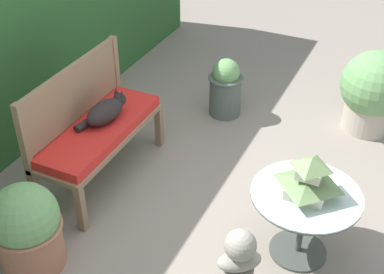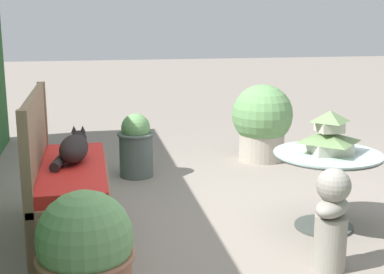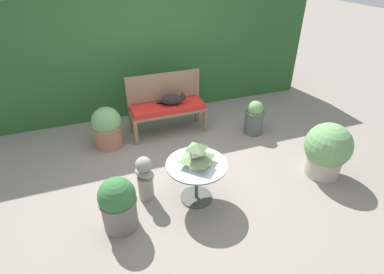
{
  "view_description": "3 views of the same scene",
  "coord_description": "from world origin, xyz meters",
  "px_view_note": "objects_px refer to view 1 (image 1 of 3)",
  "views": [
    {
      "loc": [
        -2.87,
        -1.15,
        2.89
      ],
      "look_at": [
        0.04,
        0.23,
        0.65
      ],
      "focal_mm": 50.0,
      "sensor_mm": 36.0,
      "label": 1
    },
    {
      "loc": [
        -3.43,
        0.92,
        1.48
      ],
      "look_at": [
        0.13,
        0.23,
        0.65
      ],
      "focal_mm": 50.0,
      "sensor_mm": 36.0,
      "label": 2
    },
    {
      "loc": [
        -1.14,
        -3.36,
        2.72
      ],
      "look_at": [
        0.13,
        0.11,
        0.42
      ],
      "focal_mm": 28.0,
      "sensor_mm": 36.0,
      "label": 3
    }
  ],
  "objects_px": {
    "patio_table": "(305,206)",
    "potted_plant_table_far": "(226,88)",
    "pagoda_birdhouse": "(309,179)",
    "potted_plant_path_edge": "(373,91)",
    "garden_bench": "(100,134)",
    "garden_bust": "(239,268)",
    "cat": "(105,111)",
    "potted_plant_patio_mid": "(27,228)"
  },
  "relations": [
    {
      "from": "potted_plant_path_edge",
      "to": "cat",
      "type": "bearing_deg",
      "value": 131.24
    },
    {
      "from": "garden_bench",
      "to": "garden_bust",
      "type": "distance_m",
      "value": 1.67
    },
    {
      "from": "patio_table",
      "to": "potted_plant_patio_mid",
      "type": "height_order",
      "value": "potted_plant_patio_mid"
    },
    {
      "from": "pagoda_birdhouse",
      "to": "patio_table",
      "type": "bearing_deg",
      "value": 90.0
    },
    {
      "from": "garden_bench",
      "to": "pagoda_birdhouse",
      "type": "xyz_separation_m",
      "value": [
        -0.14,
        -1.74,
        0.24
      ]
    },
    {
      "from": "potted_plant_path_edge",
      "to": "potted_plant_table_far",
      "type": "bearing_deg",
      "value": 104.49
    },
    {
      "from": "patio_table",
      "to": "potted_plant_path_edge",
      "type": "distance_m",
      "value": 1.87
    },
    {
      "from": "garden_bust",
      "to": "potted_plant_patio_mid",
      "type": "relative_size",
      "value": 0.93
    },
    {
      "from": "pagoda_birdhouse",
      "to": "potted_plant_path_edge",
      "type": "relative_size",
      "value": 0.44
    },
    {
      "from": "garden_bench",
      "to": "pagoda_birdhouse",
      "type": "height_order",
      "value": "pagoda_birdhouse"
    },
    {
      "from": "patio_table",
      "to": "pagoda_birdhouse",
      "type": "bearing_deg",
      "value": -90.0
    },
    {
      "from": "garden_bust",
      "to": "potted_plant_table_far",
      "type": "xyz_separation_m",
      "value": [
        2.11,
        0.96,
        -0.03
      ]
    },
    {
      "from": "pagoda_birdhouse",
      "to": "garden_bust",
      "type": "bearing_deg",
      "value": 158.13
    },
    {
      "from": "garden_bench",
      "to": "pagoda_birdhouse",
      "type": "relative_size",
      "value": 3.67
    },
    {
      "from": "cat",
      "to": "patio_table",
      "type": "height_order",
      "value": "cat"
    },
    {
      "from": "garden_bench",
      "to": "potted_plant_path_edge",
      "type": "relative_size",
      "value": 1.61
    },
    {
      "from": "potted_plant_patio_mid",
      "to": "potted_plant_path_edge",
      "type": "bearing_deg",
      "value": -33.13
    },
    {
      "from": "pagoda_birdhouse",
      "to": "potted_plant_path_edge",
      "type": "bearing_deg",
      "value": -4.36
    },
    {
      "from": "pagoda_birdhouse",
      "to": "potted_plant_table_far",
      "type": "height_order",
      "value": "pagoda_birdhouse"
    },
    {
      "from": "patio_table",
      "to": "potted_plant_patio_mid",
      "type": "distance_m",
      "value": 1.88
    },
    {
      "from": "garden_bench",
      "to": "potted_plant_path_edge",
      "type": "xyz_separation_m",
      "value": [
        1.72,
        -1.88,
        -0.03
      ]
    },
    {
      "from": "potted_plant_path_edge",
      "to": "potted_plant_table_far",
      "type": "relative_size",
      "value": 1.33
    },
    {
      "from": "pagoda_birdhouse",
      "to": "potted_plant_path_edge",
      "type": "height_order",
      "value": "pagoda_birdhouse"
    },
    {
      "from": "cat",
      "to": "potted_plant_table_far",
      "type": "distance_m",
      "value": 1.43
    },
    {
      "from": "pagoda_birdhouse",
      "to": "potted_plant_patio_mid",
      "type": "relative_size",
      "value": 0.52
    },
    {
      "from": "patio_table",
      "to": "potted_plant_table_far",
      "type": "bearing_deg",
      "value": 38.35
    },
    {
      "from": "pagoda_birdhouse",
      "to": "garden_bench",
      "type": "bearing_deg",
      "value": 85.43
    },
    {
      "from": "cat",
      "to": "potted_plant_path_edge",
      "type": "height_order",
      "value": "potted_plant_path_edge"
    },
    {
      "from": "patio_table",
      "to": "potted_plant_table_far",
      "type": "height_order",
      "value": "potted_plant_table_far"
    },
    {
      "from": "cat",
      "to": "potted_plant_patio_mid",
      "type": "distance_m",
      "value": 1.15
    },
    {
      "from": "garden_bench",
      "to": "garden_bust",
      "type": "bearing_deg",
      "value": -116.2
    },
    {
      "from": "patio_table",
      "to": "potted_plant_table_far",
      "type": "relative_size",
      "value": 1.26
    },
    {
      "from": "potted_plant_path_edge",
      "to": "potted_plant_patio_mid",
      "type": "distance_m",
      "value": 3.29
    },
    {
      "from": "cat",
      "to": "garden_bust",
      "type": "relative_size",
      "value": 0.77
    },
    {
      "from": "potted_plant_table_far",
      "to": "pagoda_birdhouse",
      "type": "bearing_deg",
      "value": -141.65
    },
    {
      "from": "pagoda_birdhouse",
      "to": "potted_plant_path_edge",
      "type": "distance_m",
      "value": 1.89
    },
    {
      "from": "garden_bench",
      "to": "potted_plant_table_far",
      "type": "bearing_deg",
      "value": -21.48
    },
    {
      "from": "garden_bust",
      "to": "potted_plant_path_edge",
      "type": "xyz_separation_m",
      "value": [
        2.46,
        -0.38,
        0.08
      ]
    },
    {
      "from": "potted_plant_path_edge",
      "to": "patio_table",
      "type": "bearing_deg",
      "value": 175.64
    },
    {
      "from": "garden_bench",
      "to": "cat",
      "type": "bearing_deg",
      "value": -9.74
    },
    {
      "from": "garden_bench",
      "to": "potted_plant_path_edge",
      "type": "distance_m",
      "value": 2.55
    },
    {
      "from": "pagoda_birdhouse",
      "to": "garden_bust",
      "type": "relative_size",
      "value": 0.56
    }
  ]
}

